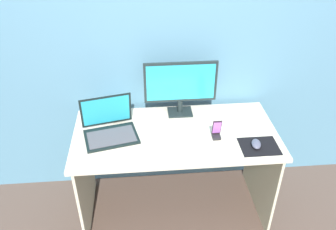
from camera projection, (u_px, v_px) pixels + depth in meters
name	position (u px, v px, depth m)	size (l,w,h in m)	color
ground_plane	(174.00, 207.00, 2.80)	(8.00, 8.00, 0.00)	brown
wall_back	(170.00, 41.00, 2.45)	(6.00, 0.04, 2.50)	teal
desk	(175.00, 151.00, 2.47)	(1.40, 0.69, 0.75)	beige
monitor	(181.00, 85.00, 2.47)	(0.52, 0.14, 0.41)	black
laptop	(110.00, 128.00, 2.35)	(0.40, 0.35, 0.25)	black
fishbowl	(116.00, 107.00, 2.51)	(0.17, 0.17, 0.17)	silver
keyboard_external	(181.00, 152.00, 2.21)	(0.43, 0.12, 0.01)	white
mousepad	(259.00, 146.00, 2.26)	(0.25, 0.20, 0.00)	black
mouse	(256.00, 144.00, 2.25)	(0.06, 0.10, 0.04)	#484C5D
phone_in_dock	(217.00, 132.00, 2.32)	(0.06, 0.06, 0.14)	black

